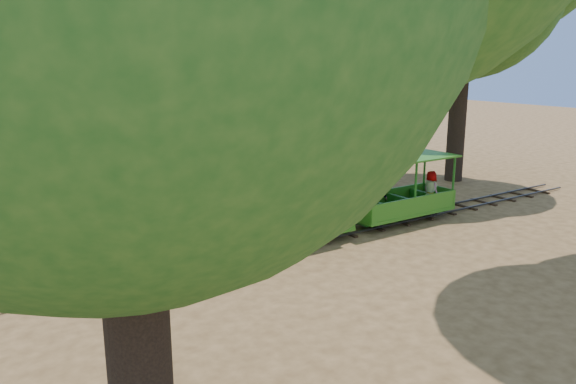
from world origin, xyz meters
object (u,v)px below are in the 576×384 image
carriage_front (290,217)px  carriage_rear (398,196)px  fence (191,170)px  locomotive (167,203)px

carriage_front → carriage_rear: same height
carriage_rear → fence: bearing=110.5°
locomotive → fence: bearing=62.7°
carriage_rear → fence: (-2.99, 7.98, -0.21)m
carriage_front → carriage_rear: (3.82, 0.03, 0.04)m
carriage_rear → fence: 8.53m
locomotive → fence: locomotive is taller
carriage_front → fence: size_ratio=0.19×
locomotive → carriage_rear: bearing=-0.5°
carriage_front → fence: 8.05m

